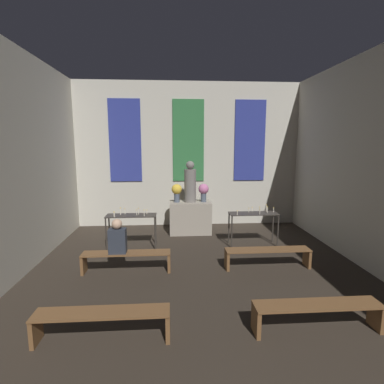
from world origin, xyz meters
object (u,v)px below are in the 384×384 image
at_px(pew_second_right, 317,311).
at_px(pew_second_left, 102,320).
at_px(candle_rack_left, 131,220).
at_px(person_seated, 117,238).
at_px(flower_vase_right, 204,191).
at_px(flower_vase_left, 177,191).
at_px(altar, 190,217).
at_px(statue, 190,183).
at_px(pew_back_left, 127,258).
at_px(pew_back_right, 268,254).
at_px(candle_rack_right, 254,218).

bearing_deg(pew_second_right, pew_second_left, 180.00).
bearing_deg(candle_rack_left, person_seated, -93.50).
bearing_deg(flower_vase_right, flower_vase_left, 180.00).
bearing_deg(altar, flower_vase_right, 0.00).
relative_size(altar, statue, 1.01).
height_order(pew_second_right, pew_back_left, same).
height_order(flower_vase_left, pew_second_right, flower_vase_left).
relative_size(flower_vase_right, candle_rack_left, 0.43).
bearing_deg(statue, pew_second_left, -106.97).
distance_m(flower_vase_left, flower_vase_right, 0.81).
relative_size(flower_vase_left, pew_second_left, 0.30).
distance_m(candle_rack_left, pew_back_right, 3.52).
relative_size(flower_vase_left, flower_vase_right, 1.00).
bearing_deg(statue, candle_rack_right, -37.57).
bearing_deg(pew_second_right, person_seated, 144.94).
xyz_separation_m(candle_rack_left, pew_back_right, (3.15, -1.50, -0.45)).
xyz_separation_m(flower_vase_right, pew_back_left, (-1.94, -2.75, -0.99)).
xyz_separation_m(altar, statue, (0.00, -0.00, 1.05)).
bearing_deg(pew_back_right, statue, 119.13).
height_order(altar, pew_back_left, altar).
bearing_deg(flower_vase_left, person_seated, -115.32).
bearing_deg(pew_back_right, candle_rack_left, 154.50).
distance_m(candle_rack_right, pew_second_left, 4.94).
bearing_deg(pew_back_left, flower_vase_left, 67.72).
distance_m(altar, pew_second_left, 5.26).
relative_size(pew_second_right, person_seated, 2.53).
bearing_deg(pew_back_left, person_seated, 180.00).
height_order(candle_rack_left, pew_second_left, candle_rack_left).
bearing_deg(altar, person_seated, -121.83).
bearing_deg(candle_rack_left, flower_vase_left, 45.92).
relative_size(flower_vase_right, pew_second_left, 0.30).
relative_size(flower_vase_right, pew_back_right, 0.30).
height_order(statue, pew_back_left, statue).
relative_size(pew_second_left, pew_back_right, 1.00).
distance_m(flower_vase_left, pew_back_right, 3.51).
xyz_separation_m(pew_second_left, pew_back_left, (0.00, 2.27, 0.00)).
bearing_deg(candle_rack_right, statue, 142.43).
xyz_separation_m(statue, person_seated, (-1.71, -2.75, -0.77)).
bearing_deg(pew_back_left, candle_rack_left, 93.13).
distance_m(candle_rack_right, person_seated, 3.65).
xyz_separation_m(candle_rack_left, candle_rack_right, (3.24, 0.00, -0.00)).
distance_m(statue, flower_vase_right, 0.46).
xyz_separation_m(candle_rack_right, pew_second_right, (-0.09, -3.78, -0.45)).
relative_size(statue, flower_vase_left, 2.26).
xyz_separation_m(statue, pew_back_right, (1.53, -2.75, -1.22)).
relative_size(flower_vase_left, candle_rack_right, 0.43).
distance_m(pew_second_left, pew_back_left, 2.27).
relative_size(pew_second_right, pew_back_right, 1.00).
distance_m(pew_second_left, pew_second_right, 3.07).
xyz_separation_m(candle_rack_right, pew_back_left, (-3.15, -1.51, -0.45)).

